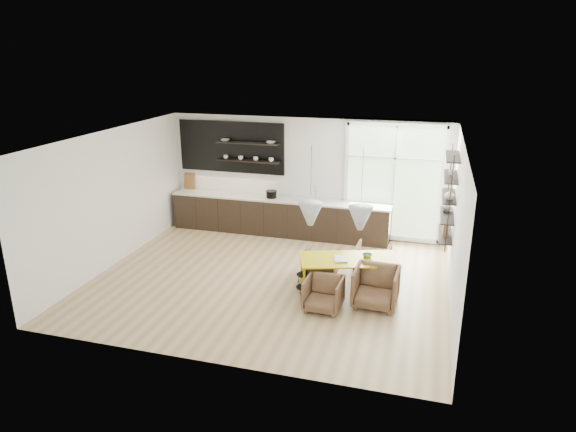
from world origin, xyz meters
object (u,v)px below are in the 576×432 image
at_px(armchair_back_right, 373,260).
at_px(armchair_front_right, 376,287).
at_px(armchair_front_left, 323,294).
at_px(wire_stool, 304,280).
at_px(dining_table, 349,261).
at_px(armchair_back_left, 321,262).

relative_size(armchair_back_right, armchair_front_right, 0.89).
bearing_deg(armchair_back_right, armchair_front_left, 71.29).
xyz_separation_m(armchair_back_right, armchair_front_left, (-0.67, -1.75, -0.02)).
bearing_deg(wire_stool, armchair_back_right, 45.41).
distance_m(dining_table, armchair_back_right, 1.01).
distance_m(armchair_back_left, armchair_back_right, 1.08).
height_order(armchair_back_right, armchair_front_left, armchair_back_right).
height_order(armchair_back_right, wire_stool, armchair_back_right).
xyz_separation_m(armchair_front_left, armchair_front_right, (0.88, 0.40, 0.06)).
relative_size(armchair_back_left, armchair_back_right, 0.94).
relative_size(dining_table, armchair_back_left, 2.98).
bearing_deg(armchair_back_right, wire_stool, 47.52).
height_order(dining_table, armchair_front_right, armchair_front_right).
xyz_separation_m(dining_table, armchair_front_left, (-0.30, -0.86, -0.32)).
bearing_deg(wire_stool, armchair_front_left, -48.18).
relative_size(armchair_back_left, wire_stool, 1.78).
height_order(armchair_back_left, armchair_front_left, armchair_back_left).
relative_size(dining_table, wire_stool, 5.30).
distance_m(armchair_front_right, wire_stool, 1.40).
relative_size(armchair_back_right, armchair_front_left, 1.07).
xyz_separation_m(armchair_back_left, armchair_front_right, (1.23, -0.97, 0.06)).
bearing_deg(armchair_back_right, armchair_back_left, 22.94).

